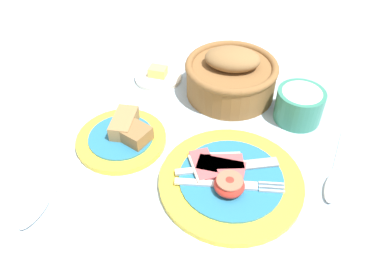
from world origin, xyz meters
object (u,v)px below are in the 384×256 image
(teaspoon_by_saucer, at_px, (335,177))
(teaspoon_near_cup, at_px, (45,200))
(butter_dish, at_px, (158,76))
(bread_plate, at_px, (123,136))
(breakfast_plate, at_px, (230,179))
(sugar_cup, at_px, (299,105))
(bread_basket, at_px, (231,75))

(teaspoon_by_saucer, height_order, teaspoon_near_cup, same)
(butter_dish, xyz_separation_m, teaspoon_by_saucer, (0.43, -0.12, -0.00))
(bread_plate, bearing_deg, breakfast_plate, -1.29)
(sugar_cup, height_order, bread_basket, bread_basket)
(breakfast_plate, relative_size, bread_basket, 1.25)
(teaspoon_near_cup, bearing_deg, sugar_cup, 135.96)
(butter_dish, bearing_deg, teaspoon_near_cup, -88.58)
(bread_plate, height_order, bread_basket, bread_basket)
(sugar_cup, relative_size, bread_basket, 0.48)
(breakfast_plate, height_order, butter_dish, breakfast_plate)
(sugar_cup, relative_size, teaspoon_near_cup, 0.50)
(sugar_cup, height_order, teaspoon_by_saucer, sugar_cup)
(breakfast_plate, distance_m, bread_plate, 0.22)
(breakfast_plate, xyz_separation_m, teaspoon_near_cup, (-0.26, -0.17, -0.00))
(sugar_cup, bearing_deg, bread_basket, 173.57)
(bread_plate, relative_size, sugar_cup, 1.80)
(teaspoon_by_saucer, relative_size, teaspoon_near_cup, 1.00)
(bread_basket, relative_size, teaspoon_by_saucer, 1.04)
(bread_basket, distance_m, butter_dish, 0.18)
(breakfast_plate, height_order, teaspoon_by_saucer, breakfast_plate)
(bread_basket, bearing_deg, butter_dish, -171.89)
(sugar_cup, bearing_deg, teaspoon_near_cup, -128.85)
(teaspoon_near_cup, bearing_deg, butter_dish, 176.23)
(teaspoon_near_cup, bearing_deg, bread_basket, 153.45)
(sugar_cup, relative_size, butter_dish, 0.88)
(butter_dish, distance_m, teaspoon_by_saucer, 0.45)
(breakfast_plate, relative_size, teaspoon_near_cup, 1.30)
(sugar_cup, relative_size, teaspoon_by_saucer, 0.50)
(butter_dish, bearing_deg, sugar_cup, 1.17)
(butter_dish, distance_m, teaspoon_near_cup, 0.39)
(breakfast_plate, height_order, teaspoon_near_cup, breakfast_plate)
(breakfast_plate, distance_m, bread_basket, 0.26)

